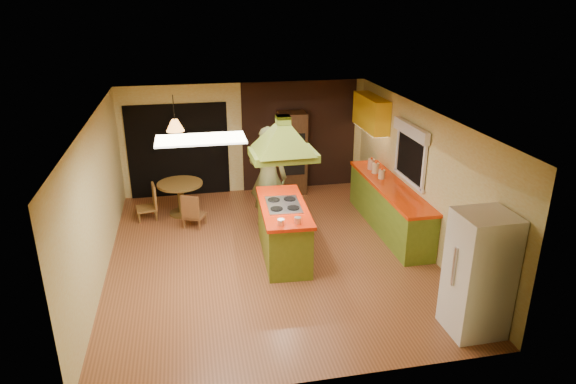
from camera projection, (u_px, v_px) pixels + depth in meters
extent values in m
plane|color=brown|center=(269.00, 254.00, 9.09)|extent=(6.50, 6.50, 0.00)
plane|color=beige|center=(245.00, 138.00, 11.60)|extent=(5.50, 0.00, 5.50)
plane|color=beige|center=(316.00, 291.00, 5.66)|extent=(5.50, 0.00, 5.50)
plane|color=beige|center=(97.00, 200.00, 8.13)|extent=(0.00, 6.50, 6.50)
plane|color=beige|center=(421.00, 178.00, 9.13)|extent=(0.00, 6.50, 6.50)
plane|color=silver|center=(267.00, 115.00, 8.18)|extent=(6.50, 6.50, 0.00)
cube|color=#381E14|center=(299.00, 136.00, 11.81)|extent=(2.64, 0.03, 2.50)
cube|color=black|center=(179.00, 151.00, 11.38)|extent=(2.20, 0.03, 2.10)
cube|color=olive|center=(389.00, 208.00, 9.93)|extent=(0.58, 3.00, 0.86)
cube|color=#E53807|center=(391.00, 186.00, 9.76)|extent=(0.62, 3.05, 0.06)
cube|color=yellow|center=(371.00, 113.00, 10.86)|extent=(0.34, 1.40, 0.70)
cube|color=black|center=(411.00, 155.00, 9.39)|extent=(0.03, 1.16, 0.96)
cube|color=white|center=(411.00, 130.00, 9.21)|extent=(0.10, 1.35, 0.22)
cube|color=white|center=(201.00, 139.00, 6.89)|extent=(1.20, 0.60, 0.03)
cube|color=olive|center=(283.00, 232.00, 8.89)|extent=(0.80, 1.87, 0.90)
cube|color=red|center=(283.00, 207.00, 8.72)|extent=(0.87, 1.95, 0.06)
cube|color=silver|center=(283.00, 205.00, 8.71)|extent=(0.59, 0.83, 0.02)
cube|color=#596E1B|center=(283.00, 155.00, 8.39)|extent=(1.08, 0.79, 0.13)
pyramid|color=#596E1B|center=(283.00, 124.00, 8.20)|extent=(1.08, 0.79, 0.45)
cube|color=#596E1B|center=(283.00, 120.00, 8.17)|extent=(0.22, 0.22, 0.14)
imported|color=brown|center=(268.00, 177.00, 9.88)|extent=(0.86, 0.73, 2.02)
cube|color=white|center=(479.00, 274.00, 6.75)|extent=(0.72, 0.68, 1.73)
cube|color=#442A15|center=(292.00, 153.00, 11.63)|extent=(0.62, 0.58, 1.87)
cube|color=black|center=(294.00, 144.00, 11.24)|extent=(0.48, 0.02, 0.45)
cube|color=black|center=(294.00, 165.00, 11.43)|extent=(0.48, 0.02, 0.45)
cylinder|color=brown|center=(180.00, 184.00, 10.49)|extent=(0.93, 0.93, 0.05)
cylinder|color=brown|center=(181.00, 199.00, 10.61)|extent=(0.14, 0.14, 0.65)
cylinder|color=brown|center=(182.00, 213.00, 10.73)|extent=(0.52, 0.52, 0.05)
cone|color=#FF9E3F|center=(175.00, 125.00, 10.05)|extent=(0.46, 0.46, 0.23)
cylinder|color=beige|center=(371.00, 164.00, 10.57)|extent=(0.16, 0.16, 0.21)
cylinder|color=beige|center=(375.00, 168.00, 10.34)|extent=(0.19, 0.19, 0.20)
cylinder|color=beige|center=(382.00, 174.00, 10.03)|extent=(0.17, 0.17, 0.18)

